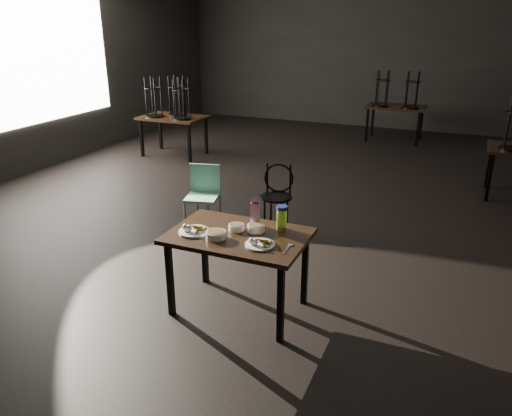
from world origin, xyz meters
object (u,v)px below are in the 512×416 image
at_px(bentwood_chair, 277,192).
at_px(water_bottle, 282,217).
at_px(main_table, 238,242).
at_px(juice_carton, 255,212).
at_px(school_chair, 203,192).

bearing_deg(bentwood_chair, water_bottle, -78.97).
bearing_deg(main_table, juice_carton, 74.12).
bearing_deg(bentwood_chair, juice_carton, -86.95).
bearing_deg(school_chair, juice_carton, -59.69).
distance_m(water_bottle, school_chair, 1.98).
distance_m(main_table, juice_carton, 0.31).
bearing_deg(main_table, bentwood_chair, 100.34).
xyz_separation_m(juice_carton, school_chair, (-1.24, 1.29, -0.38)).
xyz_separation_m(water_bottle, bentwood_chair, (-0.66, 1.65, -0.38)).
xyz_separation_m(main_table, juice_carton, (0.06, 0.22, 0.21)).
bearing_deg(juice_carton, water_bottle, 5.20).
distance_m(bentwood_chair, school_chair, 0.91).
bearing_deg(school_chair, bentwood_chair, 11.20).
relative_size(juice_carton, bentwood_chair, 0.34).
xyz_separation_m(bentwood_chair, school_chair, (-0.83, -0.38, 0.01)).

